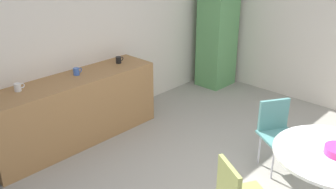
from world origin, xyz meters
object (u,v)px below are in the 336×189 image
chair_teal (277,127)px  mug_green (77,71)px  mug_white (18,87)px  locker_cabinet (217,36)px  mug_red (119,60)px  round_table (332,166)px

chair_teal → mug_green: (-1.17, 2.31, 0.43)m
chair_teal → mug_white: size_ratio=6.43×
locker_cabinet → mug_green: (-2.87, 0.17, 0.02)m
chair_teal → mug_red: size_ratio=6.43×
mug_green → mug_red: 0.70m
chair_teal → mug_white: bearing=129.9°
round_table → mug_white: mug_white is taller
mug_white → mug_red: same height
round_table → mug_red: 3.14m
round_table → chair_teal: size_ratio=1.34×
chair_teal → mug_red: 2.38m
locker_cabinet → mug_red: locker_cabinet is taller
mug_green → mug_red: (0.70, -0.02, 0.00)m
mug_green → mug_red: same height
mug_white → mug_red: (1.49, -0.05, 0.00)m
round_table → mug_green: size_ratio=8.63×
round_table → locker_cabinet: bearing=53.5°
round_table → chair_teal: bearing=58.8°
round_table → mug_red: bearing=89.4°
chair_teal → mug_green: bearing=116.8°
chair_teal → mug_green: size_ratio=6.43×
round_table → mug_green: bearing=101.9°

